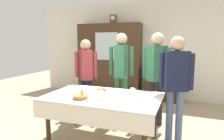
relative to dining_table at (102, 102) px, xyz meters
name	(u,v)px	position (x,y,z in m)	size (l,w,h in m)	color
ground_plane	(108,135)	(0.00, 0.24, -0.66)	(12.00, 12.00, 0.00)	tan
back_wall	(143,50)	(0.00, 2.89, 0.69)	(6.40, 0.10, 2.70)	silver
dining_table	(102,102)	(0.00, 0.00, 0.00)	(1.78, 1.09, 0.75)	#3D2819
wall_cabinet	(109,61)	(-0.90, 2.59, 0.38)	(1.82, 0.46, 2.08)	#3D2819
mantel_clock	(113,19)	(-0.78, 2.59, 1.54)	(0.18, 0.11, 0.24)	brown
bookshelf_low	(163,83)	(0.61, 2.64, -0.19)	(0.91, 0.35, 0.95)	#3D2819
book_stack	(163,64)	(0.61, 2.64, 0.33)	(0.15, 0.22, 0.08)	#99332D
tea_cup_near_left	(69,88)	(-0.71, 0.18, 0.12)	(0.13, 0.13, 0.06)	white
tea_cup_mid_right	(133,90)	(0.37, 0.43, 0.12)	(0.13, 0.13, 0.06)	white
tea_cup_near_right	(103,98)	(0.08, -0.15, 0.12)	(0.13, 0.13, 0.06)	silver
tea_cup_back_edge	(139,95)	(0.54, 0.15, 0.12)	(0.13, 0.13, 0.06)	white
bread_basket	(81,96)	(-0.24, -0.23, 0.13)	(0.24, 0.24, 0.16)	#9E7542
pastry_plate	(102,90)	(-0.14, 0.30, 0.11)	(0.28, 0.28, 0.05)	white
spoon_mid_left	(140,103)	(0.63, -0.14, 0.10)	(0.12, 0.02, 0.01)	silver
spoon_front_edge	(84,87)	(-0.56, 0.43, 0.10)	(0.12, 0.02, 0.01)	silver
person_behind_table_left	(157,69)	(0.68, 0.99, 0.42)	(0.52, 0.41, 1.75)	#232328
person_behind_table_right	(86,70)	(-0.76, 0.92, 0.33)	(0.52, 0.40, 1.63)	#191E38
person_beside_shelf	(121,67)	(-0.04, 1.08, 0.42)	(0.52, 0.37, 1.76)	#33704C
person_by_cabinet	(176,78)	(1.05, 0.48, 0.36)	(0.52, 0.32, 1.67)	slate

